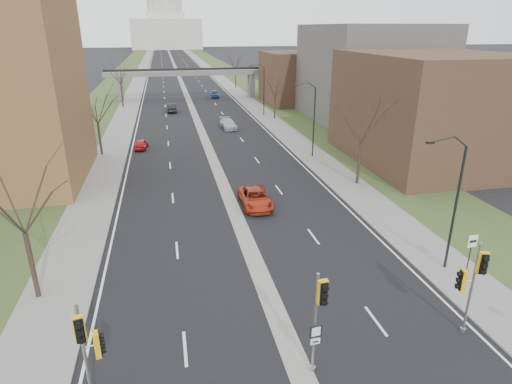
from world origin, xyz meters
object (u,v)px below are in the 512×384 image
object	(u,v)px
speed_limit_sign	(471,248)
car_right_mid	(228,124)
signal_pole_median	(319,309)
car_left_far	(172,108)
car_right_near	(255,198)
car_left_near	(141,144)
signal_pole_left	(88,344)
car_right_far	(214,94)
signal_pole_right	(472,277)

from	to	relation	value
speed_limit_sign	car_right_mid	xyz separation A→B (m)	(-8.12, 44.71, -1.39)
speed_limit_sign	signal_pole_median	bearing A→B (deg)	-157.03
car_left_far	car_right_near	bearing A→B (deg)	96.79
car_left_near	signal_pole_left	bearing A→B (deg)	95.64
car_left_near	car_right_far	size ratio (longest dim) A/B	0.79
car_right_near	car_right_mid	xyz separation A→B (m)	(2.19, 30.70, -0.02)
speed_limit_sign	signal_pole_left	bearing A→B (deg)	-167.81
signal_pole_median	signal_pole_right	xyz separation A→B (m)	(8.15, 1.09, -0.22)
signal_pole_right	car_right_far	world-z (taller)	signal_pole_right
car_left_near	car_right_mid	xyz separation A→B (m)	(12.60, 9.25, 0.10)
signal_pole_median	speed_limit_sign	bearing A→B (deg)	20.40
signal_pole_right	car_right_near	bearing A→B (deg)	125.01
car_right_far	car_left_far	bearing A→B (deg)	-119.22
signal_pole_right	speed_limit_sign	world-z (taller)	signal_pole_right
signal_pole_left	car_right_mid	size ratio (longest dim) A/B	1.01
car_right_mid	car_right_near	bearing A→B (deg)	-98.65
signal_pole_right	car_right_far	distance (m)	81.00
car_left_near	car_right_mid	bearing A→B (deg)	-137.80
signal_pole_median	car_right_near	bearing A→B (deg)	81.02
car_left_near	car_left_far	world-z (taller)	car_left_far
signal_pole_left	signal_pole_median	world-z (taller)	signal_pole_median
signal_pole_right	speed_limit_sign	xyz separation A→B (m)	(3.55, 4.44, -1.21)
car_left_near	car_right_far	bearing A→B (deg)	-103.22
signal_pole_right	car_right_mid	bearing A→B (deg)	110.20
car_left_near	car_right_near	xyz separation A→B (m)	(10.41, -21.45, 0.11)
signal_pole_left	car_right_near	distance (m)	22.29
car_left_near	car_left_far	bearing A→B (deg)	-94.40
car_right_far	car_left_near	bearing A→B (deg)	-107.07
car_right_far	signal_pole_right	bearing A→B (deg)	-85.84
signal_pole_left	car_right_mid	bearing A→B (deg)	63.28
car_left_near	car_right_mid	world-z (taller)	car_right_mid
signal_pole_right	car_left_far	xyz separation A→B (m)	(-12.59, 65.02, -2.57)
car_left_far	car_right_mid	size ratio (longest dim) A/B	0.92
signal_pole_median	car_left_far	size ratio (longest dim) A/B	1.11
car_left_near	car_left_far	size ratio (longest dim) A/B	0.80
car_right_near	car_right_far	xyz separation A→B (m)	(3.82, 62.46, 0.05)
signal_pole_right	car_left_far	world-z (taller)	signal_pole_right
signal_pole_left	car_left_near	world-z (taller)	signal_pole_left
speed_limit_sign	car_right_near	world-z (taller)	speed_limit_sign
car_left_far	car_right_near	xyz separation A→B (m)	(5.84, -46.57, -0.02)
signal_pole_median	car_right_mid	xyz separation A→B (m)	(3.58, 50.24, -2.82)
signal_pole_left	car_left_far	size ratio (longest dim) A/B	1.10
signal_pole_left	speed_limit_sign	distance (m)	21.65
signal_pole_right	car_left_near	bearing A→B (deg)	128.17
signal_pole_left	car_right_far	distance (m)	83.19
car_right_mid	car_right_far	size ratio (longest dim) A/B	1.07
speed_limit_sign	car_left_near	distance (m)	41.10
speed_limit_sign	car_right_mid	world-z (taller)	speed_limit_sign
car_right_far	signal_pole_left	bearing A→B (deg)	-97.92
signal_pole_left	car_left_near	size ratio (longest dim) A/B	1.37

